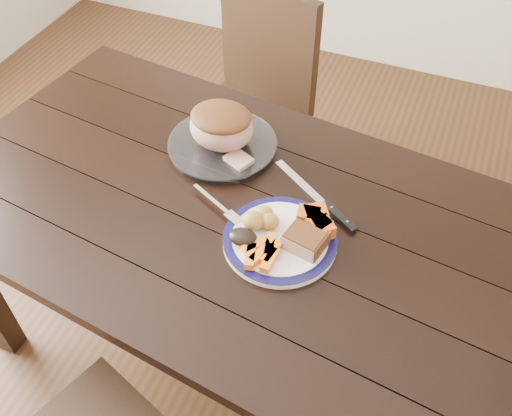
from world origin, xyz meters
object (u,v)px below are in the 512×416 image
at_px(chair_far, 250,99).
at_px(carving_knife, 329,208).
at_px(dinner_plate, 280,240).
at_px(roast_joint, 221,127).
at_px(dining_table, 232,231).
at_px(fork, 220,206).
at_px(pork_slice, 304,241).
at_px(serving_platter, 223,146).

xyz_separation_m(chair_far, carving_knife, (0.49, -0.64, 0.23)).
relative_size(dinner_plate, roast_joint, 1.54).
bearing_deg(chair_far, dining_table, 125.50).
bearing_deg(dining_table, fork, -128.28).
distance_m(dining_table, pork_slice, 0.27).
height_order(serving_platter, carving_knife, serving_platter).
bearing_deg(dining_table, carving_knife, 20.94).
xyz_separation_m(fork, carving_knife, (0.26, 0.11, -0.01)).
bearing_deg(chair_far, pork_slice, 137.18).
bearing_deg(carving_knife, serving_platter, -164.90).
distance_m(chair_far, roast_joint, 0.63).
bearing_deg(dinner_plate, carving_knife, 62.85).
relative_size(dining_table, chair_far, 1.83).
distance_m(pork_slice, carving_knife, 0.16).
height_order(pork_slice, fork, pork_slice).
xyz_separation_m(fork, roast_joint, (-0.10, 0.23, 0.06)).
height_order(pork_slice, carving_knife, pork_slice).
bearing_deg(roast_joint, dinner_plate, -43.96).
xyz_separation_m(pork_slice, fork, (-0.24, 0.04, -0.02)).
distance_m(dining_table, roast_joint, 0.29).
relative_size(dinner_plate, serving_platter, 0.92).
distance_m(dinner_plate, fork, 0.18).
relative_size(dinner_plate, pork_slice, 3.14).
bearing_deg(roast_joint, chair_far, 104.60).
relative_size(dining_table, serving_platter, 5.59).
height_order(dining_table, serving_platter, serving_platter).
bearing_deg(pork_slice, dining_table, 163.39).
xyz_separation_m(pork_slice, carving_knife, (0.02, 0.16, -0.03)).
xyz_separation_m(pork_slice, roast_joint, (-0.34, 0.27, 0.04)).
bearing_deg(dining_table, serving_platter, 119.48).
distance_m(serving_platter, fork, 0.25).
height_order(dining_table, carving_knife, carving_knife).
bearing_deg(serving_platter, dining_table, -60.52).
distance_m(serving_platter, roast_joint, 0.07).
bearing_deg(carving_knife, chair_far, 160.35).
distance_m(dining_table, fork, 0.12).
bearing_deg(roast_joint, serving_platter, 180.00).
bearing_deg(serving_platter, pork_slice, -38.73).
bearing_deg(carving_knife, roast_joint, -164.90).
relative_size(chair_far, carving_knife, 3.32).
relative_size(dining_table, carving_knife, 6.07).
height_order(pork_slice, roast_joint, roast_joint).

